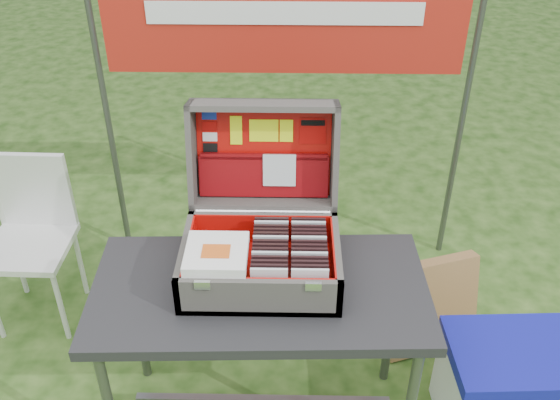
{
  "coord_description": "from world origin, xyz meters",
  "views": [
    {
      "loc": [
        0.03,
        -1.59,
        2.14
      ],
      "look_at": [
        -0.0,
        0.1,
        0.99
      ],
      "focal_mm": 40.0,
      "sensor_mm": 36.0,
      "label": 1
    }
  ],
  "objects_px": {
    "cardboard_box": "(431,306)",
    "chair": "(29,249)",
    "table": "(262,359)",
    "cooler": "(506,388)",
    "suitcase": "(261,209)"
  },
  "relations": [
    {
      "from": "suitcase",
      "to": "cardboard_box",
      "type": "bearing_deg",
      "value": 24.24
    },
    {
      "from": "cardboard_box",
      "to": "chair",
      "type": "bearing_deg",
      "value": 157.03
    },
    {
      "from": "cooler",
      "to": "cardboard_box",
      "type": "distance_m",
      "value": 0.48
    },
    {
      "from": "cooler",
      "to": "suitcase",
      "type": "bearing_deg",
      "value": 170.71
    },
    {
      "from": "table",
      "to": "chair",
      "type": "relative_size",
      "value": 1.45
    },
    {
      "from": "chair",
      "to": "table",
      "type": "bearing_deg",
      "value": -27.17
    },
    {
      "from": "suitcase",
      "to": "chair",
      "type": "distance_m",
      "value": 1.3
    },
    {
      "from": "chair",
      "to": "cardboard_box",
      "type": "xyz_separation_m",
      "value": [
        1.79,
        -0.15,
        -0.17
      ]
    },
    {
      "from": "suitcase",
      "to": "chair",
      "type": "height_order",
      "value": "suitcase"
    },
    {
      "from": "table",
      "to": "cardboard_box",
      "type": "xyz_separation_m",
      "value": [
        0.72,
        0.43,
        -0.14
      ]
    },
    {
      "from": "cooler",
      "to": "chair",
      "type": "distance_m",
      "value": 2.09
    },
    {
      "from": "table",
      "to": "cooler",
      "type": "xyz_separation_m",
      "value": [
        0.93,
        0.0,
        -0.15
      ]
    },
    {
      "from": "suitcase",
      "to": "table",
      "type": "bearing_deg",
      "value": -91.28
    },
    {
      "from": "cooler",
      "to": "chair",
      "type": "relative_size",
      "value": 0.61
    },
    {
      "from": "table",
      "to": "suitcase",
      "type": "xyz_separation_m",
      "value": [
        0.0,
        0.11,
        0.6
      ]
    }
  ]
}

